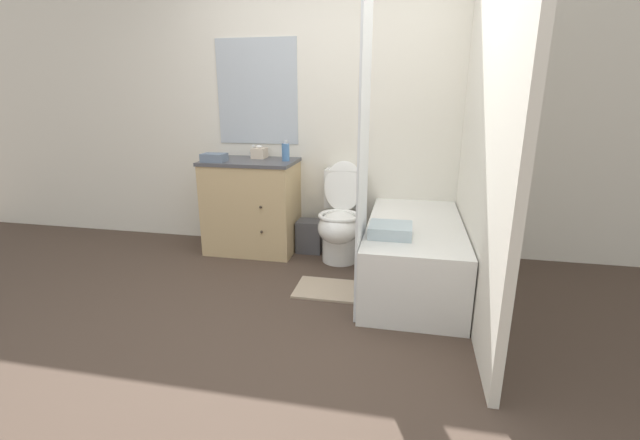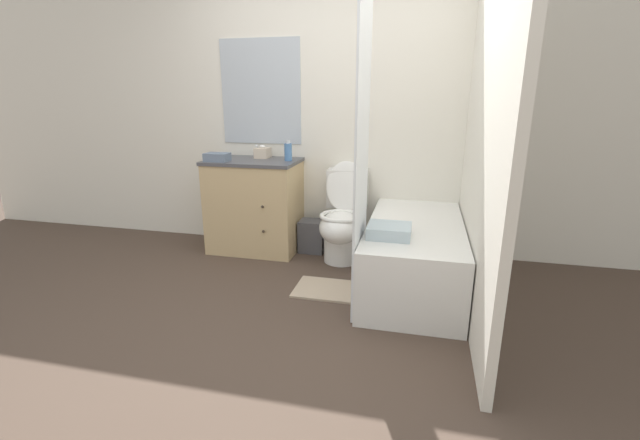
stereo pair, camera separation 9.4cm
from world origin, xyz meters
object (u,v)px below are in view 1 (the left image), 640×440
Objects in this scene: bathtub at (413,253)px; wastebasket at (310,236)px; toilet at (341,221)px; hand_towel_folded at (214,158)px; sink_faucet at (257,153)px; tissue_box at (259,153)px; bath_mat at (331,289)px; vanity_cabinet at (252,205)px; bath_towel_folded at (390,230)px; soap_dispenser at (286,152)px.

wastebasket is at bearing 150.46° from bathtub.
hand_towel_folded is (-1.11, -0.08, 0.53)m from toilet.
toilet is 2.88× the size of wastebasket.
sink_faucet is 0.99× the size of tissue_box.
wastebasket is at bearing 15.19° from hand_towel_folded.
bathtub reaches higher than bath_mat.
hand_towel_folded is 1.56m from bath_mat.
vanity_cabinet is 0.61m from wastebasket.
bath_towel_folded reaches higher than wastebasket.
tissue_box is 0.42m from hand_towel_folded.
toilet is 0.74m from bath_mat.
bath_mat is (0.55, -0.74, -0.93)m from soap_dispenser.
soap_dispenser is (-0.51, 0.09, 0.57)m from toilet.
hand_towel_folded is (-0.32, -0.28, -0.01)m from tissue_box.
sink_faucet is 0.69× the size of hand_towel_folded.
soap_dispenser reaches higher than tissue_box.
soap_dispenser is 0.63× the size of bath_towel_folded.
vanity_cabinet is at bearing 174.68° from toilet.
soap_dispenser is 1.31m from bath_mat.
soap_dispenser reaches higher than vanity_cabinet.
bath_mat is (0.83, -0.85, -0.89)m from tissue_box.
hand_towel_folded is at bearing -164.17° from soap_dispenser.
sink_faucet is 0.10× the size of bathtub.
wastebasket is (-0.94, 0.53, -0.10)m from bathtub.
bathtub is (1.47, -0.47, -0.19)m from vanity_cabinet.
bath_towel_folded is (1.30, -1.00, -0.35)m from sink_faucet.
toilet reaches higher than bath_mat.
hand_towel_folded is at bearing -149.88° from vanity_cabinet.
toilet reaches higher than bathtub.
toilet is 0.75m from bathtub.
sink_faucet is at bearing 142.38° from bath_towel_folded.
vanity_cabinet is 1.56m from bathtub.
hand_towel_folded is at bearing 169.77° from bathtub.
toilet is 0.59× the size of bathtub.
vanity_cabinet reaches higher than bath_towel_folded.
sink_faucet reaches higher than hand_towel_folded.
bathtub is at bearing 64.27° from bath_towel_folded.
sink_faucet is at bearing 90.00° from vanity_cabinet.
wastebasket is 0.81m from soap_dispenser.
sink_faucet is 0.27× the size of bath_mat.
toilet is at bearing 92.95° from bath_mat.
bath_mat is at bearing -45.88° from sink_faucet.
tissue_box is (0.05, 0.13, 0.47)m from vanity_cabinet.
bath_towel_folded is 0.69m from bath_mat.
wastebasket is 1.65× the size of soap_dispenser.
sink_faucet is 0.16× the size of toilet.
vanity_cabinet is 0.49m from tissue_box.
hand_towel_folded is (-0.27, -0.16, 0.45)m from vanity_cabinet.
tissue_box is at bearing 172.34° from wastebasket.
bath_towel_folded is (1.26, -0.95, -0.37)m from tissue_box.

